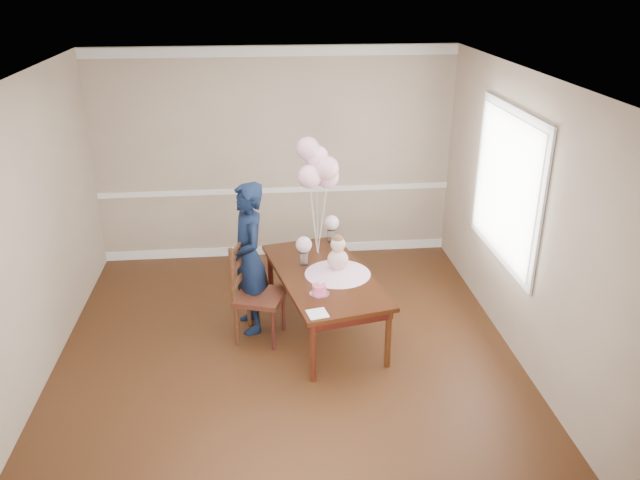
# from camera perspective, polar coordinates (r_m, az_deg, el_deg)

# --- Properties ---
(floor) EXTENTS (4.50, 5.00, 0.00)m
(floor) POSITION_cam_1_polar(r_m,az_deg,el_deg) (6.24, -2.97, -10.83)
(floor) COLOR black
(floor) RESTS_ON ground
(ceiling) EXTENTS (4.50, 5.00, 0.02)m
(ceiling) POSITION_cam_1_polar(r_m,az_deg,el_deg) (5.22, -3.61, 14.44)
(ceiling) COLOR silver
(ceiling) RESTS_ON wall_back
(wall_back) EXTENTS (4.50, 0.02, 2.70)m
(wall_back) POSITION_cam_1_polar(r_m,az_deg,el_deg) (7.96, -4.10, 7.64)
(wall_back) COLOR tan
(wall_back) RESTS_ON floor
(wall_front) EXTENTS (4.50, 0.02, 2.70)m
(wall_front) POSITION_cam_1_polar(r_m,az_deg,el_deg) (3.43, -1.25, -15.71)
(wall_front) COLOR tan
(wall_front) RESTS_ON floor
(wall_left) EXTENTS (0.02, 5.00, 2.70)m
(wall_left) POSITION_cam_1_polar(r_m,az_deg,el_deg) (5.96, -25.42, -0.23)
(wall_left) COLOR tan
(wall_left) RESTS_ON floor
(wall_right) EXTENTS (0.02, 5.00, 2.70)m
(wall_right) POSITION_cam_1_polar(r_m,az_deg,el_deg) (6.10, 18.36, 1.44)
(wall_right) COLOR tan
(wall_right) RESTS_ON floor
(chair_rail_trim) EXTENTS (4.50, 0.02, 0.07)m
(chair_rail_trim) POSITION_cam_1_polar(r_m,az_deg,el_deg) (8.08, -4.01, 4.55)
(chair_rail_trim) COLOR white
(chair_rail_trim) RESTS_ON wall_back
(crown_molding) EXTENTS (4.50, 0.02, 0.12)m
(crown_molding) POSITION_cam_1_polar(r_m,az_deg,el_deg) (7.70, -4.39, 16.83)
(crown_molding) COLOR silver
(crown_molding) RESTS_ON wall_back
(baseboard_trim) EXTENTS (4.50, 0.02, 0.12)m
(baseboard_trim) POSITION_cam_1_polar(r_m,az_deg,el_deg) (8.39, -3.85, -0.88)
(baseboard_trim) COLOR white
(baseboard_trim) RESTS_ON floor
(window_frame) EXTENTS (0.02, 1.66, 1.56)m
(window_frame) POSITION_cam_1_polar(r_m,az_deg,el_deg) (6.46, 16.71, 4.75)
(window_frame) COLOR silver
(window_frame) RESTS_ON wall_right
(window_blinds) EXTENTS (0.01, 1.50, 1.40)m
(window_blinds) POSITION_cam_1_polar(r_m,az_deg,el_deg) (6.45, 16.56, 4.74)
(window_blinds) COLOR silver
(window_blinds) RESTS_ON wall_right
(dining_table_top) EXTENTS (1.24, 1.92, 0.04)m
(dining_table_top) POSITION_cam_1_polar(r_m,az_deg,el_deg) (6.38, 0.36, -3.27)
(dining_table_top) COLOR black
(dining_table_top) RESTS_ON table_leg_fl
(table_apron) EXTENTS (1.14, 1.82, 0.09)m
(table_apron) POSITION_cam_1_polar(r_m,az_deg,el_deg) (6.41, 0.36, -3.80)
(table_apron) COLOR black
(table_apron) RESTS_ON table_leg_fl
(table_leg_fl) EXTENTS (0.07, 0.07, 0.62)m
(table_leg_fl) POSITION_cam_1_polar(r_m,az_deg,el_deg) (5.78, -0.64, -10.21)
(table_leg_fl) COLOR black
(table_leg_fl) RESTS_ON floor
(table_leg_fr) EXTENTS (0.07, 0.07, 0.62)m
(table_leg_fr) POSITION_cam_1_polar(r_m,az_deg,el_deg) (6.01, 6.25, -8.94)
(table_leg_fr) COLOR black
(table_leg_fr) RESTS_ON floor
(table_leg_bl) EXTENTS (0.07, 0.07, 0.62)m
(table_leg_bl) POSITION_cam_1_polar(r_m,az_deg,el_deg) (7.15, -4.54, -3.24)
(table_leg_bl) COLOR black
(table_leg_bl) RESTS_ON floor
(table_leg_br) EXTENTS (0.07, 0.07, 0.62)m
(table_leg_br) POSITION_cam_1_polar(r_m,az_deg,el_deg) (7.33, 1.13, -2.45)
(table_leg_br) COLOR black
(table_leg_br) RESTS_ON floor
(baby_skirt) EXTENTS (0.80, 0.80, 0.09)m
(baby_skirt) POSITION_cam_1_polar(r_m,az_deg,el_deg) (6.35, 1.63, -2.74)
(baby_skirt) COLOR #FBB8E2
(baby_skirt) RESTS_ON dining_table_top
(baby_torso) EXTENTS (0.21, 0.21, 0.21)m
(baby_torso) POSITION_cam_1_polar(r_m,az_deg,el_deg) (6.30, 1.64, -1.80)
(baby_torso) COLOR pink
(baby_torso) RESTS_ON baby_skirt
(baby_head) EXTENTS (0.15, 0.15, 0.15)m
(baby_head) POSITION_cam_1_polar(r_m,az_deg,el_deg) (6.23, 1.66, -0.40)
(baby_head) COLOR #D4AD92
(baby_head) RESTS_ON baby_torso
(baby_hair) EXTENTS (0.11, 0.11, 0.11)m
(baby_hair) POSITION_cam_1_polar(r_m,az_deg,el_deg) (6.21, 1.66, 0.05)
(baby_hair) COLOR brown
(baby_hair) RESTS_ON baby_head
(cake_platter) EXTENTS (0.23, 0.23, 0.01)m
(cake_platter) POSITION_cam_1_polar(r_m,az_deg,el_deg) (5.99, -0.06, -4.93)
(cake_platter) COLOR #B9B9BD
(cake_platter) RESTS_ON dining_table_top
(birthday_cake) EXTENTS (0.16, 0.16, 0.09)m
(birthday_cake) POSITION_cam_1_polar(r_m,az_deg,el_deg) (5.96, -0.06, -4.52)
(birthday_cake) COLOR #E44874
(birthday_cake) RESTS_ON cake_platter
(cake_flower_a) EXTENTS (0.03, 0.03, 0.03)m
(cake_flower_a) POSITION_cam_1_polar(r_m,az_deg,el_deg) (5.94, -0.06, -4.03)
(cake_flower_a) COLOR silver
(cake_flower_a) RESTS_ON birthday_cake
(cake_flower_b) EXTENTS (0.03, 0.03, 0.03)m
(cake_flower_b) POSITION_cam_1_polar(r_m,az_deg,el_deg) (5.96, 0.13, -3.92)
(cake_flower_b) COLOR white
(cake_flower_b) RESTS_ON birthday_cake
(rose_vase_near) EXTENTS (0.11, 0.11, 0.14)m
(rose_vase_near) POSITION_cam_1_polar(r_m,az_deg,el_deg) (6.53, -1.48, -1.70)
(rose_vase_near) COLOR white
(rose_vase_near) RESTS_ON dining_table_top
(roses_near) EXTENTS (0.17, 0.17, 0.17)m
(roses_near) POSITION_cam_1_polar(r_m,az_deg,el_deg) (6.47, -1.49, -0.42)
(roses_near) COLOR beige
(roses_near) RESTS_ON rose_vase_near
(rose_vase_far) EXTENTS (0.11, 0.11, 0.14)m
(rose_vase_far) POSITION_cam_1_polar(r_m,az_deg,el_deg) (7.09, 1.04, 0.40)
(rose_vase_far) COLOR white
(rose_vase_far) RESTS_ON dining_table_top
(roses_far) EXTENTS (0.17, 0.17, 0.17)m
(roses_far) POSITION_cam_1_polar(r_m,az_deg,el_deg) (7.03, 1.05, 1.60)
(roses_far) COLOR silver
(roses_far) RESTS_ON rose_vase_far
(napkin) EXTENTS (0.21, 0.21, 0.01)m
(napkin) POSITION_cam_1_polar(r_m,az_deg,el_deg) (5.65, -0.24, -6.75)
(napkin) COLOR white
(napkin) RESTS_ON dining_table_top
(balloon_weight) EXTENTS (0.04, 0.04, 0.02)m
(balloon_weight) POSITION_cam_1_polar(r_m,az_deg,el_deg) (6.81, -0.21, -1.17)
(balloon_weight) COLOR silver
(balloon_weight) RESTS_ON dining_table_top
(balloon_a) EXTENTS (0.25, 0.25, 0.25)m
(balloon_a) POSITION_cam_1_polar(r_m,az_deg,el_deg) (6.47, -0.98, 5.81)
(balloon_a) COLOR #FFB4C4
(balloon_a) RESTS_ON balloon_ribbon_a
(balloon_b) EXTENTS (0.25, 0.25, 0.25)m
(balloon_b) POSITION_cam_1_polar(r_m,az_deg,el_deg) (6.45, 0.65, 6.60)
(balloon_b) COLOR #F9B0BF
(balloon_b) RESTS_ON balloon_ribbon_b
(balloon_c) EXTENTS (0.25, 0.25, 0.25)m
(balloon_c) POSITION_cam_1_polar(r_m,az_deg,el_deg) (6.53, -0.32, 7.61)
(balloon_c) COLOR #FFB4D3
(balloon_c) RESTS_ON balloon_ribbon_c
(balloon_d) EXTENTS (0.25, 0.25, 0.25)m
(balloon_d) POSITION_cam_1_polar(r_m,az_deg,el_deg) (6.50, -1.12, 8.34)
(balloon_d) COLOR #DC9CB5
(balloon_d) RESTS_ON balloon_ribbon_d
(balloon_e) EXTENTS (0.25, 0.25, 0.25)m
(balloon_e) POSITION_cam_1_polar(r_m,az_deg,el_deg) (6.61, 0.69, 5.81)
(balloon_e) COLOR #FCB3D6
(balloon_e) RESTS_ON balloon_ribbon_e
(balloon_ribbon_a) EXTENTS (0.08, 0.02, 0.74)m
(balloon_ribbon_a) POSITION_cam_1_polar(r_m,az_deg,el_deg) (6.65, -0.58, 1.70)
(balloon_ribbon_a) COLOR white
(balloon_ribbon_a) RESTS_ON balloon_weight
(balloon_ribbon_b) EXTENTS (0.10, 0.03, 0.83)m
(balloon_ribbon_b) POSITION_cam_1_polar(r_m,az_deg,el_deg) (6.64, 0.20, 2.07)
(balloon_ribbon_b) COLOR white
(balloon_ribbon_b) RESTS_ON balloon_weight
(balloon_ribbon_c) EXTENTS (0.01, 0.09, 0.92)m
(balloon_ribbon_c) POSITION_cam_1_polar(r_m,az_deg,el_deg) (6.67, -0.26, 2.59)
(balloon_ribbon_c) COLOR silver
(balloon_ribbon_c) RESTS_ON balloon_weight
(balloon_ribbon_d) EXTENTS (0.09, 0.08, 1.01)m
(balloon_ribbon_d) POSITION_cam_1_polar(r_m,az_deg,el_deg) (6.65, -0.65, 2.93)
(balloon_ribbon_d) COLOR white
(balloon_ribbon_d) RESTS_ON balloon_weight
(balloon_ribbon_e) EXTENTS (0.11, 0.09, 0.69)m
(balloon_ribbon_e) POSITION_cam_1_polar(r_m,az_deg,el_deg) (6.72, 0.23, 1.74)
(balloon_ribbon_e) COLOR white
(balloon_ribbon_e) RESTS_ON balloon_weight
(dining_chair_seat) EXTENTS (0.58, 0.58, 0.05)m
(dining_chair_seat) POSITION_cam_1_polar(r_m,az_deg,el_deg) (6.36, -5.53, -5.20)
(dining_chair_seat) COLOR #37170F
(dining_chair_seat) RESTS_ON chair_leg_fl
(chair_leg_fl) EXTENTS (0.05, 0.05, 0.45)m
(chair_leg_fl) POSITION_cam_1_polar(r_m,az_deg,el_deg) (6.38, -7.60, -7.76)
(chair_leg_fl) COLOR #3C1D10
(chair_leg_fl) RESTS_ON floor
(chair_leg_fr) EXTENTS (0.05, 0.05, 0.45)m
(chair_leg_fr) POSITION_cam_1_polar(r_m,az_deg,el_deg) (6.28, -4.29, -8.19)
(chair_leg_fr) COLOR black
(chair_leg_fr) RESTS_ON floor
(chair_leg_bl) EXTENTS (0.05, 0.05, 0.45)m
(chair_leg_bl) POSITION_cam_1_polar(r_m,az_deg,el_deg) (6.69, -6.53, -6.12)
(chair_leg_bl) COLOR #341A0E
(chair_leg_bl) RESTS_ON floor
(chair_leg_br) EXTENTS (0.05, 0.05, 0.45)m
(chair_leg_br) POSITION_cam_1_polar(r_m,az_deg,el_deg) (6.59, -3.37, -6.49)
(chair_leg_br) COLOR #34120E
(chair_leg_br) RESTS_ON floor
(chair_back_post_l) EXTENTS (0.05, 0.05, 0.59)m
(chair_back_post_l) POSITION_cam_1_polar(r_m,az_deg,el_deg) (6.12, -8.06, -3.30)
(chair_back_post_l) COLOR #321A0D
(chair_back_post_l) RESTS_ON dining_chair_seat
(chair_back_post_r) EXTENTS (0.05, 0.05, 0.59)m
(chair_back_post_r) POSITION_cam_1_polar(r_m,az_deg,el_deg) (6.44, -6.93, -1.81)
(chair_back_post_r) COLOR #371B0F
(chair_back_post_r) RESTS_ON dining_chair_seat
(chair_slat_low) EXTENTS (0.16, 0.41, 0.05)m
(chair_slat_low) POSITION_cam_1_polar(r_m,az_deg,el_deg) (6.34, -7.42, -3.56)
(chair_slat_low) COLOR #3C2010
(chair_slat_low) RESTS_ON dining_chair_seat
(chair_slat_mid) EXTENTS (0.16, 0.41, 0.05)m
(chair_slat_mid) POSITION_cam_1_polar(r_m,az_deg,el_deg) (6.26, -7.50, -2.19)
(chair_slat_mid) COLOR #39190F
(chair_slat_mid) RESTS_ON dining_chair_seat
(chair_slat_top) EXTENTS (0.16, 0.41, 0.05)m
(chair_slat_top) POSITION_cam_1_polar(r_m,az_deg,el_deg) (6.19, -7.58, -0.78)
(chair_slat_top) COLOR #361C0E
(chair_slat_top) RESTS_ON dining_chair_seat
(woman) EXTENTS (0.51, 0.66, 1.61)m
(woman) POSITION_cam_1_polar(r_m,az_deg,el_deg) (6.41, -6.54, -1.68)
(woman) COLOR black
(woman) RESTS_ON floor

